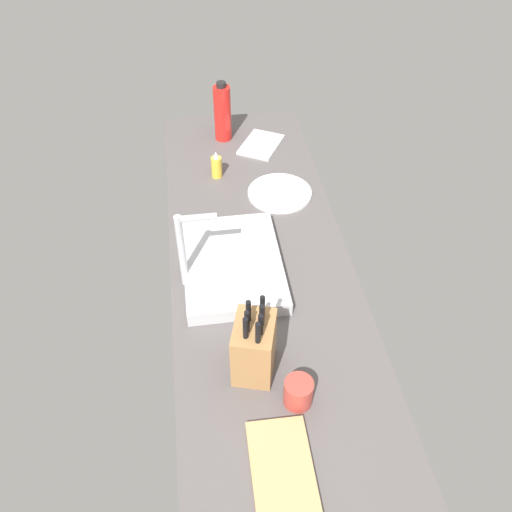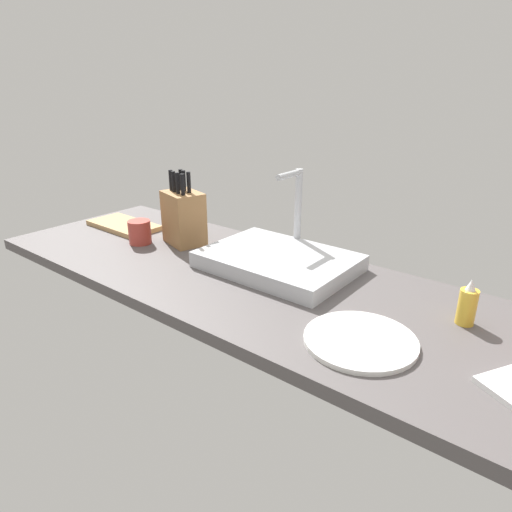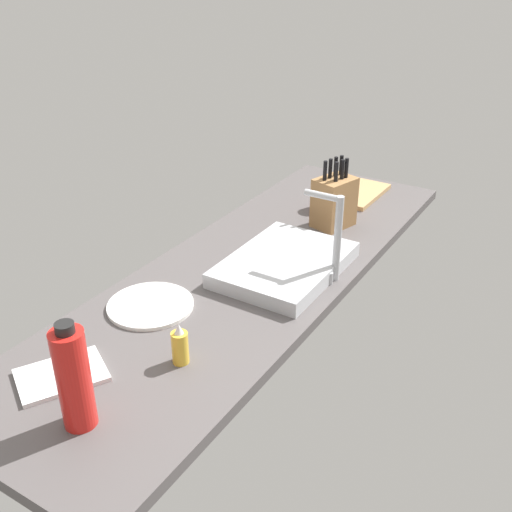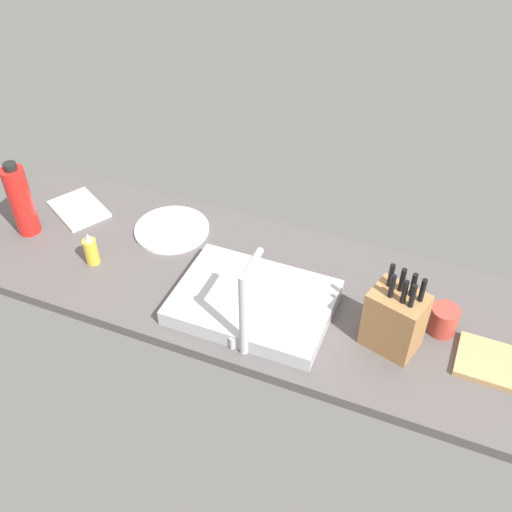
{
  "view_description": "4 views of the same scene",
  "coord_description": "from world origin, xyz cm",
  "px_view_note": "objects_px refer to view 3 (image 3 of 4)",
  "views": [
    {
      "loc": [
        -132.62,
        20.09,
        132.58
      ],
      "look_at": [
        -6.9,
        2.35,
        10.92
      ],
      "focal_mm": 37.62,
      "sensor_mm": 36.0,
      "label": 1
    },
    {
      "loc": [
        70.23,
        -94.83,
        58.04
      ],
      "look_at": [
        -4.26,
        -1.59,
        11.31
      ],
      "focal_mm": 31.48,
      "sensor_mm": 36.0,
      "label": 2
    },
    {
      "loc": [
        145.84,
        91.77,
        100.1
      ],
      "look_at": [
        1.23,
        2.8,
        9.77
      ],
      "focal_mm": 42.55,
      "sensor_mm": 36.0,
      "label": 3
    },
    {
      "loc": [
        -51.02,
        122.06,
        130.91
      ],
      "look_at": [
        -0.36,
        -2.81,
        11.96
      ],
      "focal_mm": 41.8,
      "sensor_mm": 36.0,
      "label": 4
    }
  ],
  "objects_px": {
    "sink_basin": "(285,264)",
    "dish_towel": "(61,375)",
    "water_bottle": "(74,378)",
    "knife_block": "(334,201)",
    "cutting_board": "(361,194)",
    "soap_bottle": "(180,346)",
    "faucet": "(334,232)",
    "coffee_mug": "(323,199)",
    "dinner_plate": "(150,305)"
  },
  "relations": [
    {
      "from": "faucet",
      "to": "soap_bottle",
      "type": "xyz_separation_m",
      "value": [
        0.59,
        -0.14,
        -0.11
      ]
    },
    {
      "from": "coffee_mug",
      "to": "dinner_plate",
      "type": "bearing_deg",
      "value": -6.85
    },
    {
      "from": "water_bottle",
      "to": "cutting_board",
      "type": "bearing_deg",
      "value": 179.75
    },
    {
      "from": "faucet",
      "to": "dinner_plate",
      "type": "height_order",
      "value": "faucet"
    },
    {
      "from": "cutting_board",
      "to": "dinner_plate",
      "type": "height_order",
      "value": "cutting_board"
    },
    {
      "from": "dinner_plate",
      "to": "dish_towel",
      "type": "bearing_deg",
      "value": 3.39
    },
    {
      "from": "cutting_board",
      "to": "soap_bottle",
      "type": "relative_size",
      "value": 2.56
    },
    {
      "from": "knife_block",
      "to": "coffee_mug",
      "type": "height_order",
      "value": "knife_block"
    },
    {
      "from": "soap_bottle",
      "to": "dinner_plate",
      "type": "xyz_separation_m",
      "value": [
        -0.16,
        -0.23,
        -0.04
      ]
    },
    {
      "from": "sink_basin",
      "to": "dish_towel",
      "type": "relative_size",
      "value": 2.17
    },
    {
      "from": "coffee_mug",
      "to": "knife_block",
      "type": "bearing_deg",
      "value": 39.48
    },
    {
      "from": "dinner_plate",
      "to": "cutting_board",
      "type": "bearing_deg",
      "value": 170.56
    },
    {
      "from": "dinner_plate",
      "to": "dish_towel",
      "type": "relative_size",
      "value": 1.21
    },
    {
      "from": "dinner_plate",
      "to": "faucet",
      "type": "bearing_deg",
      "value": 138.67
    },
    {
      "from": "sink_basin",
      "to": "faucet",
      "type": "height_order",
      "value": "faucet"
    },
    {
      "from": "sink_basin",
      "to": "cutting_board",
      "type": "height_order",
      "value": "sink_basin"
    },
    {
      "from": "faucet",
      "to": "dish_towel",
      "type": "distance_m",
      "value": 0.88
    },
    {
      "from": "sink_basin",
      "to": "water_bottle",
      "type": "height_order",
      "value": "water_bottle"
    },
    {
      "from": "faucet",
      "to": "knife_block",
      "type": "height_order",
      "value": "faucet"
    },
    {
      "from": "water_bottle",
      "to": "coffee_mug",
      "type": "bearing_deg",
      "value": -177.1
    },
    {
      "from": "sink_basin",
      "to": "coffee_mug",
      "type": "height_order",
      "value": "coffee_mug"
    },
    {
      "from": "knife_block",
      "to": "coffee_mug",
      "type": "bearing_deg",
      "value": -124.52
    },
    {
      "from": "knife_block",
      "to": "coffee_mug",
      "type": "relative_size",
      "value": 3.07
    },
    {
      "from": "faucet",
      "to": "knife_block",
      "type": "relative_size",
      "value": 1.1
    },
    {
      "from": "soap_bottle",
      "to": "dinner_plate",
      "type": "bearing_deg",
      "value": -123.8
    },
    {
      "from": "sink_basin",
      "to": "water_bottle",
      "type": "relative_size",
      "value": 1.7
    },
    {
      "from": "knife_block",
      "to": "water_bottle",
      "type": "bearing_deg",
      "value": 14.5
    },
    {
      "from": "cutting_board",
      "to": "soap_bottle",
      "type": "height_order",
      "value": "soap_bottle"
    },
    {
      "from": "knife_block",
      "to": "dish_towel",
      "type": "distance_m",
      "value": 1.17
    },
    {
      "from": "cutting_board",
      "to": "sink_basin",
      "type": "bearing_deg",
      "value": 3.44
    },
    {
      "from": "dinner_plate",
      "to": "soap_bottle",
      "type": "bearing_deg",
      "value": 56.2
    },
    {
      "from": "dish_towel",
      "to": "dinner_plate",
      "type": "bearing_deg",
      "value": -176.61
    },
    {
      "from": "water_bottle",
      "to": "dinner_plate",
      "type": "bearing_deg",
      "value": -158.15
    },
    {
      "from": "dish_towel",
      "to": "knife_block",
      "type": "bearing_deg",
      "value": 170.62
    },
    {
      "from": "coffee_mug",
      "to": "water_bottle",
      "type": "bearing_deg",
      "value": 2.9
    },
    {
      "from": "sink_basin",
      "to": "dish_towel",
      "type": "distance_m",
      "value": 0.78
    },
    {
      "from": "water_bottle",
      "to": "dish_towel",
      "type": "xyz_separation_m",
      "value": [
        -0.09,
        -0.16,
        -0.12
      ]
    },
    {
      "from": "water_bottle",
      "to": "dish_towel",
      "type": "relative_size",
      "value": 1.28
    },
    {
      "from": "soap_bottle",
      "to": "dinner_plate",
      "type": "distance_m",
      "value": 0.29
    },
    {
      "from": "sink_basin",
      "to": "coffee_mug",
      "type": "distance_m",
      "value": 0.54
    },
    {
      "from": "cutting_board",
      "to": "coffee_mug",
      "type": "xyz_separation_m",
      "value": [
        0.2,
        -0.08,
        0.03
      ]
    },
    {
      "from": "faucet",
      "to": "coffee_mug",
      "type": "distance_m",
      "value": 0.57
    },
    {
      "from": "faucet",
      "to": "dish_towel",
      "type": "bearing_deg",
      "value": -24.31
    },
    {
      "from": "knife_block",
      "to": "dish_towel",
      "type": "relative_size",
      "value": 1.23
    },
    {
      "from": "sink_basin",
      "to": "water_bottle",
      "type": "distance_m",
      "value": 0.85
    },
    {
      "from": "dish_towel",
      "to": "coffee_mug",
      "type": "bearing_deg",
      "value": 176.02
    },
    {
      "from": "water_bottle",
      "to": "dinner_plate",
      "type": "xyz_separation_m",
      "value": [
        -0.45,
        -0.18,
        -0.12
      ]
    },
    {
      "from": "faucet",
      "to": "water_bottle",
      "type": "height_order",
      "value": "faucet"
    },
    {
      "from": "knife_block",
      "to": "dinner_plate",
      "type": "distance_m",
      "value": 0.83
    },
    {
      "from": "faucet",
      "to": "cutting_board",
      "type": "distance_m",
      "value": 0.73
    }
  ]
}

